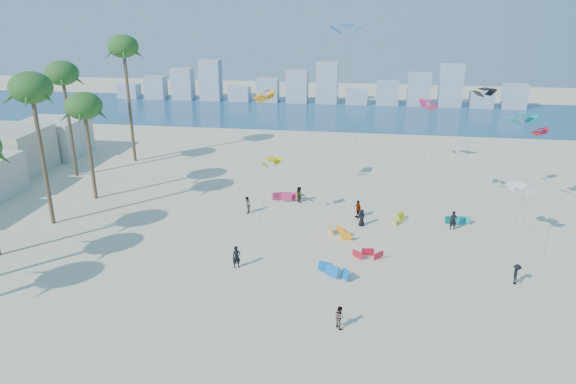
# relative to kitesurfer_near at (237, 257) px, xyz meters

# --- Properties ---
(ground) EXTENTS (220.00, 220.00, 0.00)m
(ground) POSITION_rel_kitesurfer_near_xyz_m (0.31, -9.79, -0.95)
(ground) COLOR beige
(ground) RESTS_ON ground
(ocean) EXTENTS (220.00, 220.00, 0.00)m
(ocean) POSITION_rel_kitesurfer_near_xyz_m (0.31, 62.21, -0.95)
(ocean) COLOR navy
(ocean) RESTS_ON ground
(kitesurfer_near) EXTENTS (0.83, 0.73, 1.91)m
(kitesurfer_near) POSITION_rel_kitesurfer_near_xyz_m (0.00, 0.00, 0.00)
(kitesurfer_near) COLOR black
(kitesurfer_near) RESTS_ON ground
(kitesurfer_mid) EXTENTS (0.95, 0.99, 1.61)m
(kitesurfer_mid) POSITION_rel_kitesurfer_near_xyz_m (8.74, -7.08, -0.15)
(kitesurfer_mid) COLOR gray
(kitesurfer_mid) RESTS_ON ground
(kitesurfers_far) EXTENTS (24.34, 16.09, 1.84)m
(kitesurfers_far) POSITION_rel_kitesurfer_near_xyz_m (9.22, 10.13, -0.09)
(kitesurfers_far) COLOR black
(kitesurfers_far) RESTS_ON ground
(grounded_kites) EXTENTS (20.54, 17.67, 0.97)m
(grounded_kites) POSITION_rel_kitesurfer_near_xyz_m (9.11, 7.97, -0.51)
(grounded_kites) COLOR blue
(grounded_kites) RESTS_ON ground
(flying_kites) EXTENTS (29.95, 15.83, 18.53)m
(flying_kites) POSITION_rel_kitesurfer_near_xyz_m (13.41, 14.91, 10.48)
(flying_kites) COLOR yellow
(flying_kites) RESTS_ON ground
(palm_row) EXTENTS (9.95, 44.80, 16.42)m
(palm_row) POSITION_rel_kitesurfer_near_xyz_m (-21.54, 6.42, 10.51)
(palm_row) COLOR brown
(palm_row) RESTS_ON ground
(distant_skyline) EXTENTS (85.00, 3.00, 8.40)m
(distant_skyline) POSITION_rel_kitesurfer_near_xyz_m (-0.87, 72.21, 2.13)
(distant_skyline) COLOR #9EADBF
(distant_skyline) RESTS_ON ground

